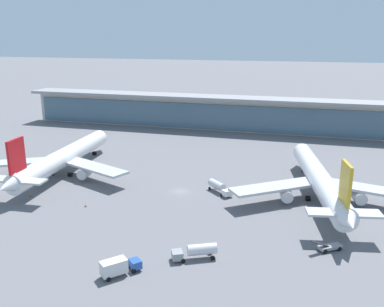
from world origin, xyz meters
The scene contains 10 objects.
ground_plane centered at (0.00, 0.00, 0.00)m, with size 1200.00×1200.00×0.00m, color slate.
airliner_left_stand centered at (-38.77, 4.30, 5.17)m, with size 47.35×61.68×16.42m.
airliner_centre_stand centered at (36.34, 4.75, 5.17)m, with size 46.55×61.31×16.42m.
service_truck_near_nose_white centered at (10.40, 1.97, 1.71)m, with size 7.83×7.50×2.95m.
service_truck_under_wing_blue centered at (1.68, -42.61, 1.69)m, with size 6.61×6.95×3.10m.
service_truck_mid_apron_grey centered at (38.10, -23.18, 0.81)m, with size 6.40×4.92×2.70m.
service_truck_on_taxiway_grey centered at (13.61, -33.42, 1.71)m, with size 8.71×5.83×2.95m.
terminal_building centered at (0.00, 79.35, 7.87)m, with size 194.47×12.80×15.20m.
safety_cone_alpha centered at (-37.29, -14.06, 0.32)m, with size 0.62×0.62×0.70m.
safety_cone_bravo centered at (-19.58, -16.53, 0.32)m, with size 0.62×0.62×0.70m.
Camera 1 is at (32.23, -102.88, 41.31)m, focal length 39.37 mm.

